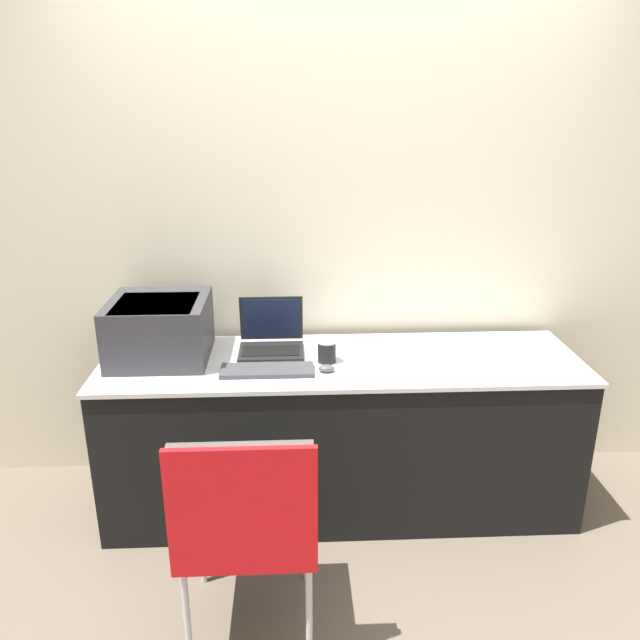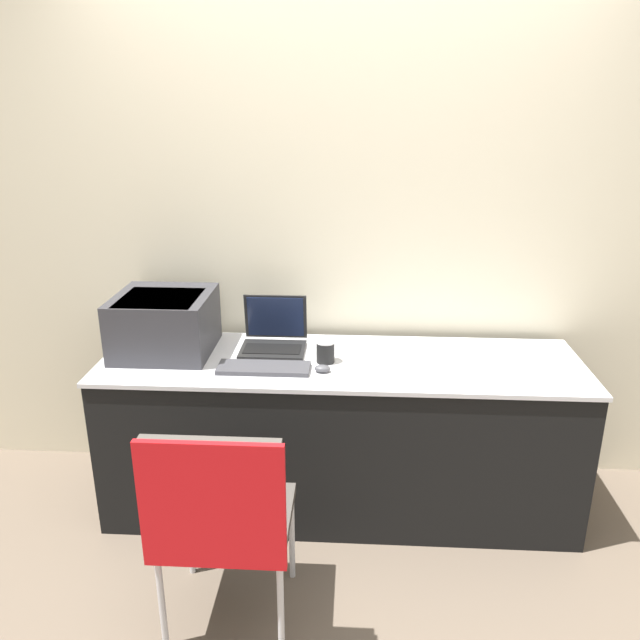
# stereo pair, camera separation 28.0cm
# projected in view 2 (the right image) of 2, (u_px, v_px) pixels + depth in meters

# --- Properties ---
(ground_plane) EXTENTS (14.00, 14.00, 0.00)m
(ground_plane) POSITION_uv_depth(u_px,v_px,m) (337.00, 543.00, 2.79)
(ground_plane) COLOR #6B5B4C
(wall_back) EXTENTS (8.00, 0.05, 2.60)m
(wall_back) POSITION_uv_depth(u_px,v_px,m) (344.00, 225.00, 3.02)
(wall_back) COLOR beige
(wall_back) RESTS_ON ground_plane
(table) EXTENTS (2.18, 0.64, 0.76)m
(table) POSITION_uv_depth(u_px,v_px,m) (340.00, 434.00, 2.95)
(table) COLOR black
(table) RESTS_ON ground_plane
(printer) EXTENTS (0.43, 0.43, 0.27)m
(printer) POSITION_uv_depth(u_px,v_px,m) (164.00, 321.00, 2.88)
(printer) COLOR #333338
(printer) RESTS_ON table
(laptop_left) EXTENTS (0.30, 0.26, 0.24)m
(laptop_left) POSITION_uv_depth(u_px,v_px,m) (274.00, 337.00, 2.95)
(laptop_left) COLOR black
(laptop_left) RESTS_ON table
(external_keyboard) EXTENTS (0.40, 0.14, 0.02)m
(external_keyboard) POSITION_uv_depth(u_px,v_px,m) (264.00, 368.00, 2.72)
(external_keyboard) COLOR #3D3D42
(external_keyboard) RESTS_ON table
(coffee_cup) EXTENTS (0.09, 0.09, 0.10)m
(coffee_cup) POSITION_uv_depth(u_px,v_px,m) (325.00, 351.00, 2.79)
(coffee_cup) COLOR black
(coffee_cup) RESTS_ON table
(mouse) EXTENTS (0.07, 0.05, 0.03)m
(mouse) POSITION_uv_depth(u_px,v_px,m) (323.00, 369.00, 2.70)
(mouse) COLOR #4C4C51
(mouse) RESTS_ON table
(chair) EXTENTS (0.48, 0.44, 0.87)m
(chair) POSITION_uv_depth(u_px,v_px,m) (220.00, 512.00, 2.14)
(chair) COLOR #4C4742
(chair) RESTS_ON ground_plane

